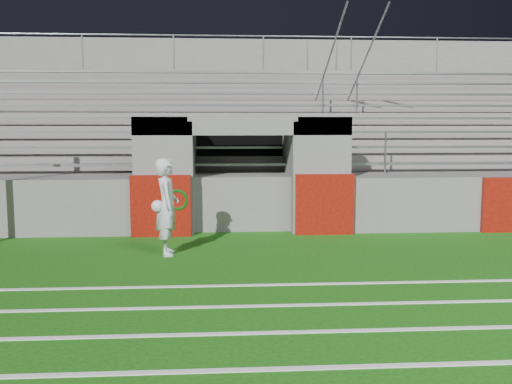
{
  "coord_description": "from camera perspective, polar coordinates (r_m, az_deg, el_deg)",
  "views": [
    {
      "loc": [
        -0.55,
        -9.42,
        2.44
      ],
      "look_at": [
        0.2,
        1.8,
        1.1
      ],
      "focal_mm": 40.0,
      "sensor_mm": 36.0,
      "label": 1
    }
  ],
  "objects": [
    {
      "name": "ground",
      "position": [
        9.75,
        -0.47,
        -7.7
      ],
      "size": [
        90.0,
        90.0,
        0.0
      ],
      "primitive_type": "plane",
      "color": "#16520D",
      "rests_on": "ground"
    },
    {
      "name": "stadium_structure",
      "position": [
        17.43,
        -2.01,
        3.67
      ],
      "size": [
        26.0,
        8.48,
        5.42
      ],
      "color": "#615E5C",
      "rests_on": "ground"
    },
    {
      "name": "goalkeeper_with_ball",
      "position": [
        10.77,
        -8.89,
        -1.46
      ],
      "size": [
        0.54,
        0.71,
        1.82
      ],
      "color": "silver",
      "rests_on": "ground"
    },
    {
      "name": "hose_coil",
      "position": [
        12.5,
        -7.85,
        -1.09
      ],
      "size": [
        0.51,
        0.14,
        0.64
      ],
      "color": "#0D4315",
      "rests_on": "ground"
    }
  ]
}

